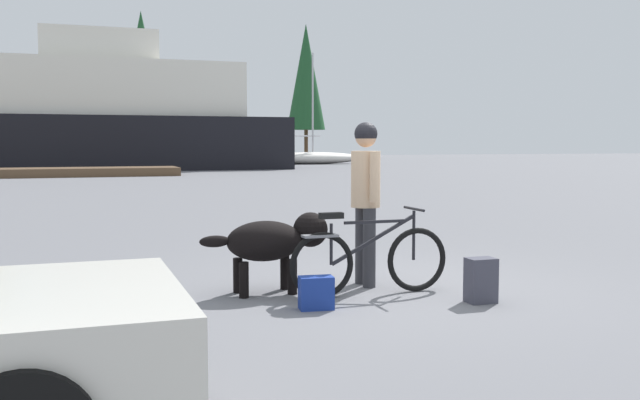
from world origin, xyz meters
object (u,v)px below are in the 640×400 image
Objects in this scene: person_cyclist at (366,187)px; handbag_pannier at (316,293)px; ferry_boat at (54,118)px; bicycle at (369,259)px; sailboat_moored at (313,158)px; dog at (274,241)px; backpack at (481,280)px.

person_cyclist reaches higher than handbag_pannier.
handbag_pannier is 0.01× the size of ferry_boat.
person_cyclist reaches higher than bicycle.
ferry_boat is 3.30× the size of sailboat_moored.
dog is 37.94m from ferry_boat.
handbag_pannier is at bearing -85.59° from ferry_boat.
person_cyclist is (0.16, 0.48, 0.72)m from bicycle.
bicycle is 1.01m from dog.
sailboat_moored reaches higher than backpack.
bicycle is 0.21× the size of sailboat_moored.
bicycle is at bearing 142.71° from backpack.
person_cyclist is 1.56m from handbag_pannier.
backpack is 1.38× the size of handbag_pannier.
sailboat_moored is (14.28, 43.70, 0.12)m from bicycle.
handbag_pannier is (0.17, -0.85, -0.39)m from dog.
ferry_boat is (-3.86, 37.71, 1.96)m from person_cyclist.
backpack is at bearing -57.50° from person_cyclist.
sailboat_moored is at bearing 17.05° from ferry_boat.
handbag_pannier is (-0.88, -0.89, -0.94)m from person_cyclist.
bicycle is at bearing -108.56° from person_cyclist.
dog is at bearing 148.10° from backpack.
bicycle is 0.86m from handbag_pannier.
bicycle is at bearing -108.09° from sailboat_moored.
bicycle is at bearing -25.76° from dog.
bicycle reaches higher than dog.
ferry_boat reaches higher than sailboat_moored.
dog is at bearing 154.24° from bicycle.
person_cyclist is at bearing 122.50° from backpack.
dog is at bearing -177.61° from person_cyclist.
bicycle is at bearing 29.99° from handbag_pannier.
ferry_boat reaches higher than backpack.
dog is 3.10× the size of backpack.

